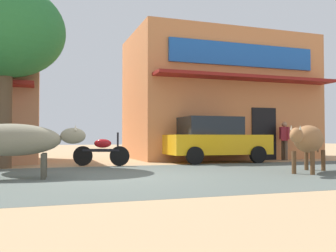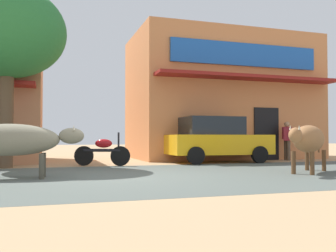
# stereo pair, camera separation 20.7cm
# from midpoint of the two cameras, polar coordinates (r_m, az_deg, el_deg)

# --- Properties ---
(ground) EXTENTS (80.00, 80.00, 0.00)m
(ground) POSITION_cam_midpoint_polar(r_m,az_deg,el_deg) (8.79, -7.00, -7.62)
(ground) COLOR tan
(asphalt_road) EXTENTS (72.00, 6.56, 0.00)m
(asphalt_road) POSITION_cam_midpoint_polar(r_m,az_deg,el_deg) (8.79, -7.00, -7.61)
(asphalt_road) COLOR #505852
(asphalt_road) RESTS_ON ground
(storefront_right_club) EXTENTS (7.89, 5.43, 5.36)m
(storefront_right_club) POSITION_cam_midpoint_polar(r_m,az_deg,el_deg) (17.32, 7.25, 4.17)
(storefront_right_club) COLOR #D5814B
(storefront_right_club) RESTS_ON ground
(roadside_tree) EXTENTS (3.45, 3.45, 5.45)m
(roadside_tree) POSITION_cam_midpoint_polar(r_m,az_deg,el_deg) (12.57, -23.67, 12.85)
(roadside_tree) COLOR brown
(roadside_tree) RESTS_ON ground
(parked_hatchback_car) EXTENTS (3.71, 1.88, 1.64)m
(parked_hatchback_car) POSITION_cam_midpoint_polar(r_m,az_deg,el_deg) (13.84, 6.58, -1.99)
(parked_hatchback_car) COLOR #EBAA14
(parked_hatchback_car) RESTS_ON ground
(parked_motorcycle) EXTENTS (1.69, 0.85, 1.06)m
(parked_motorcycle) POSITION_cam_midpoint_polar(r_m,az_deg,el_deg) (12.25, -10.40, -3.73)
(parked_motorcycle) COLOR black
(parked_motorcycle) RESTS_ON ground
(cow_near_brown) EXTENTS (2.72, 0.87, 1.20)m
(cow_near_brown) POSITION_cam_midpoint_polar(r_m,az_deg,el_deg) (8.90, -22.80, -1.99)
(cow_near_brown) COLOR gray
(cow_near_brown) RESTS_ON ground
(cow_far_dark) EXTENTS (2.25, 1.91, 1.22)m
(cow_far_dark) POSITION_cam_midpoint_polar(r_m,az_deg,el_deg) (10.36, 19.85, -1.90)
(cow_far_dark) COLOR #9A653B
(cow_far_dark) RESTS_ON ground
(pedestrian_by_shop) EXTENTS (0.44, 0.61, 1.53)m
(pedestrian_by_shop) POSITION_cam_midpoint_polar(r_m,az_deg,el_deg) (15.72, 16.77, -1.71)
(pedestrian_by_shop) COLOR brown
(pedestrian_by_shop) RESTS_ON ground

